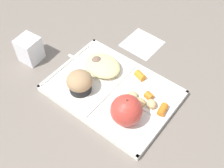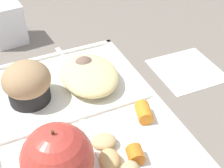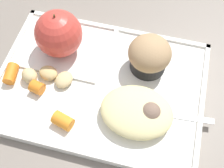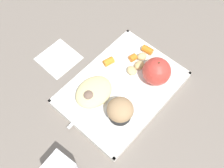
# 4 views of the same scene
# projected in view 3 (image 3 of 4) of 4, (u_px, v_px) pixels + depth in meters

# --- Properties ---
(ground) EXTENTS (6.00, 6.00, 0.00)m
(ground) POSITION_uv_depth(u_px,v_px,m) (100.00, 88.00, 0.54)
(ground) COLOR slate
(lunch_tray) EXTENTS (0.38, 0.27, 0.02)m
(lunch_tray) POSITION_uv_depth(u_px,v_px,m) (100.00, 85.00, 0.54)
(lunch_tray) COLOR white
(lunch_tray) RESTS_ON ground
(green_apple) EXTENTS (0.09, 0.09, 0.09)m
(green_apple) POSITION_uv_depth(u_px,v_px,m) (59.00, 34.00, 0.53)
(green_apple) COLOR #C63D33
(green_apple) RESTS_ON lunch_tray
(bran_muffin) EXTENTS (0.08, 0.08, 0.07)m
(bran_muffin) POSITION_uv_depth(u_px,v_px,m) (149.00, 56.00, 0.52)
(bran_muffin) COLOR black
(bran_muffin) RESTS_ON lunch_tray
(carrot_slice_tilted) EXTENTS (0.03, 0.03, 0.02)m
(carrot_slice_tilted) POSITION_uv_depth(u_px,v_px,m) (37.00, 88.00, 0.51)
(carrot_slice_tilted) COLOR orange
(carrot_slice_tilted) RESTS_ON lunch_tray
(carrot_slice_near_corner) EXTENTS (0.03, 0.04, 0.02)m
(carrot_slice_near_corner) POSITION_uv_depth(u_px,v_px,m) (11.00, 74.00, 0.53)
(carrot_slice_near_corner) COLOR orange
(carrot_slice_near_corner) RESTS_ON lunch_tray
(carrot_slice_back) EXTENTS (0.04, 0.03, 0.02)m
(carrot_slice_back) POSITION_uv_depth(u_px,v_px,m) (63.00, 121.00, 0.48)
(carrot_slice_back) COLOR orange
(carrot_slice_back) RESTS_ON lunch_tray
(potato_chunk_small) EXTENTS (0.04, 0.04, 0.02)m
(potato_chunk_small) POSITION_uv_depth(u_px,v_px,m) (30.00, 76.00, 0.52)
(potato_chunk_small) COLOR tan
(potato_chunk_small) RESTS_ON lunch_tray
(potato_chunk_browned) EXTENTS (0.04, 0.04, 0.02)m
(potato_chunk_browned) POSITION_uv_depth(u_px,v_px,m) (64.00, 80.00, 0.52)
(potato_chunk_browned) COLOR tan
(potato_chunk_browned) RESTS_ON lunch_tray
(potato_chunk_wedge) EXTENTS (0.04, 0.04, 0.02)m
(potato_chunk_wedge) POSITION_uv_depth(u_px,v_px,m) (48.00, 73.00, 0.53)
(potato_chunk_wedge) COLOR tan
(potato_chunk_wedge) RESTS_ON lunch_tray
(egg_noodle_pile) EXTENTS (0.12, 0.10, 0.03)m
(egg_noodle_pile) POSITION_uv_depth(u_px,v_px,m) (137.00, 112.00, 0.48)
(egg_noodle_pile) COLOR beige
(egg_noodle_pile) RESTS_ON lunch_tray
(meatball_back) EXTENTS (0.04, 0.04, 0.04)m
(meatball_back) POSITION_uv_depth(u_px,v_px,m) (150.00, 113.00, 0.48)
(meatball_back) COLOR #755B4C
(meatball_back) RESTS_ON lunch_tray
(meatball_front) EXTENTS (0.03, 0.03, 0.03)m
(meatball_front) POSITION_uv_depth(u_px,v_px,m) (136.00, 114.00, 0.48)
(meatball_front) COLOR brown
(meatball_front) RESTS_ON lunch_tray
(plastic_fork) EXTENTS (0.16, 0.03, 0.00)m
(plastic_fork) POSITION_uv_depth(u_px,v_px,m) (160.00, 113.00, 0.50)
(plastic_fork) COLOR white
(plastic_fork) RESTS_ON lunch_tray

